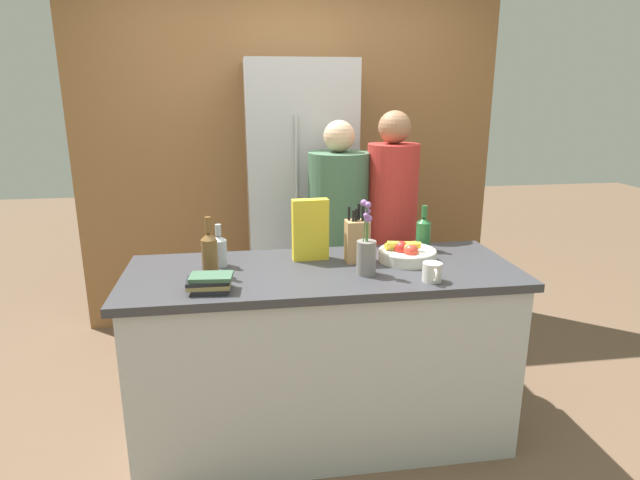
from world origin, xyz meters
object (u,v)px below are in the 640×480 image
at_px(person_at_sink, 338,237).
at_px(cereal_box, 310,230).
at_px(book_stack, 210,283).
at_px(person_in_blue, 391,230).
at_px(refrigerator, 300,205).
at_px(flower_vase, 366,253).
at_px(bottle_vinegar, 210,253).
at_px(fruit_bowl, 407,253).
at_px(coffee_mug, 432,272).
at_px(knife_block, 357,240).
at_px(bottle_wine, 423,233).
at_px(bottle_oil, 219,250).

bearing_deg(person_at_sink, cereal_box, -88.67).
relative_size(book_stack, person_in_blue, 0.12).
height_order(refrigerator, person_in_blue, refrigerator).
distance_m(book_stack, person_at_sink, 1.16).
bearing_deg(person_at_sink, flower_vase, -64.53).
bearing_deg(bottle_vinegar, person_in_blue, 31.41).
xyz_separation_m(book_stack, person_at_sink, (0.73, 0.90, -0.07)).
relative_size(fruit_bowl, flower_vase, 0.82).
distance_m(flower_vase, person_at_sink, 0.80).
xyz_separation_m(coffee_mug, person_at_sink, (-0.26, 0.92, -0.08)).
relative_size(knife_block, flower_vase, 0.83).
relative_size(bottle_vinegar, bottle_wine, 1.15).
xyz_separation_m(knife_block, bottle_vinegar, (-0.72, -0.10, -0.00)).
xyz_separation_m(flower_vase, bottle_oil, (-0.68, 0.23, -0.02)).
bearing_deg(book_stack, bottle_vinegar, 92.00).
xyz_separation_m(book_stack, bottle_wine, (1.11, 0.45, 0.06)).
distance_m(fruit_bowl, bottle_wine, 0.24).
xyz_separation_m(flower_vase, coffee_mug, (0.27, -0.14, -0.06)).
height_order(flower_vase, bottle_oil, flower_vase).
distance_m(cereal_box, bottle_vinegar, 0.53).
bearing_deg(coffee_mug, refrigerator, 106.30).
bearing_deg(flower_vase, bottle_oil, 161.40).
xyz_separation_m(book_stack, bottle_oil, (0.03, 0.34, 0.05)).
bearing_deg(cereal_box, flower_vase, -49.82).
height_order(fruit_bowl, bottle_wine, bottle_wine).
bearing_deg(person_at_sink, book_stack, -102.67).
bearing_deg(fruit_bowl, book_stack, -164.07).
xyz_separation_m(cereal_box, bottle_wine, (0.62, 0.07, -0.06)).
relative_size(person_at_sink, person_in_blue, 0.97).
distance_m(cereal_box, book_stack, 0.63).
xyz_separation_m(flower_vase, person_at_sink, (0.01, 0.78, -0.14)).
height_order(knife_block, person_at_sink, person_at_sink).
bearing_deg(bottle_oil, flower_vase, -18.60).
bearing_deg(bottle_oil, bottle_wine, 5.87).
relative_size(book_stack, bottle_oil, 0.95).
relative_size(cereal_box, book_stack, 1.55).
distance_m(coffee_mug, person_at_sink, 0.96).
xyz_separation_m(refrigerator, coffee_mug, (0.43, -1.48, -0.01)).
height_order(knife_block, bottle_wine, knife_block).
distance_m(book_stack, bottle_vinegar, 0.22).
bearing_deg(fruit_bowl, flower_vase, -147.01).
bearing_deg(bottle_wine, bottle_vinegar, -167.45).
distance_m(coffee_mug, person_in_blue, 0.88).
relative_size(bottle_vinegar, person_in_blue, 0.17).
height_order(bottle_oil, bottle_vinegar, bottle_vinegar).
bearing_deg(person_at_sink, bottle_oil, -115.15).
bearing_deg(refrigerator, fruit_bowl, -70.71).
xyz_separation_m(refrigerator, bottle_wine, (0.56, -1.00, 0.04)).
bearing_deg(book_stack, person_in_blue, 39.01).
bearing_deg(bottle_oil, person_in_blue, 26.47).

